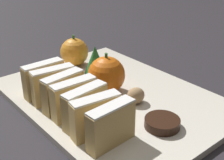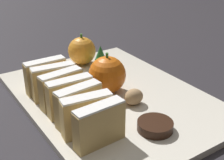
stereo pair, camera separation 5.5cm
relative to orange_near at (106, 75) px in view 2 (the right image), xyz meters
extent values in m
plane|color=#28262B|center=(0.00, -0.02, -0.05)|extent=(6.00, 6.00, 0.00)
cube|color=silver|center=(0.00, -0.02, -0.04)|extent=(0.30, 0.40, 0.01)
cube|color=tan|center=(-0.09, -0.12, 0.00)|extent=(0.08, 0.02, 0.06)
cube|color=white|center=(-0.09, -0.12, 0.03)|extent=(0.07, 0.02, 0.00)
cube|color=tan|center=(-0.09, -0.09, 0.00)|extent=(0.08, 0.03, 0.06)
cube|color=white|center=(-0.09, -0.09, 0.03)|extent=(0.08, 0.03, 0.00)
cube|color=tan|center=(-0.09, -0.06, 0.00)|extent=(0.08, 0.03, 0.06)
cube|color=white|center=(-0.09, -0.06, 0.03)|extent=(0.07, 0.03, 0.00)
cube|color=tan|center=(-0.09, -0.03, 0.00)|extent=(0.08, 0.02, 0.06)
cube|color=white|center=(-0.09, -0.03, 0.03)|extent=(0.07, 0.02, 0.00)
cube|color=tan|center=(-0.09, 0.00, 0.00)|extent=(0.08, 0.03, 0.06)
cube|color=white|center=(-0.09, 0.00, 0.03)|extent=(0.07, 0.03, 0.00)
cube|color=tan|center=(-0.09, 0.03, 0.00)|extent=(0.08, 0.03, 0.06)
cube|color=white|center=(-0.09, 0.03, 0.03)|extent=(0.08, 0.03, 0.00)
cube|color=tan|center=(-0.09, 0.06, 0.00)|extent=(0.07, 0.02, 0.06)
cube|color=white|center=(-0.09, 0.06, 0.03)|extent=(0.07, 0.02, 0.00)
sphere|color=orange|center=(0.00, 0.00, 0.00)|extent=(0.07, 0.07, 0.07)
cylinder|color=#38702D|center=(0.00, 0.00, 0.04)|extent=(0.01, 0.00, 0.01)
sphere|color=orange|center=(0.03, 0.14, 0.00)|extent=(0.06, 0.06, 0.06)
cylinder|color=#38702D|center=(0.03, 0.14, 0.03)|extent=(0.00, 0.01, 0.01)
ellipsoid|color=tan|center=(0.01, -0.06, -0.02)|extent=(0.03, 0.03, 0.03)
cylinder|color=black|center=(0.00, -0.14, -0.03)|extent=(0.05, 0.05, 0.01)
cone|color=#23662D|center=(0.04, 0.08, 0.00)|extent=(0.04, 0.04, 0.06)
camera|label=1|loc=(-0.32, -0.40, 0.24)|focal=50.00mm
camera|label=2|loc=(-0.27, -0.43, 0.24)|focal=50.00mm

